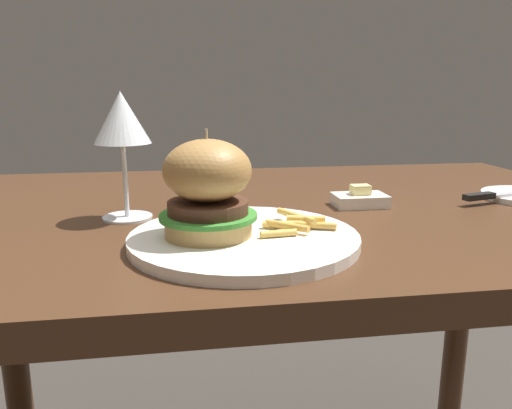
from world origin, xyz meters
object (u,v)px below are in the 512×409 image
at_px(table_knife, 507,194).
at_px(butter_dish, 360,199).
at_px(burger_sandwich, 208,188).
at_px(wine_glass, 122,122).
at_px(main_plate, 244,239).

bearing_deg(table_knife, butter_dish, 178.35).
relative_size(burger_sandwich, butter_dish, 1.52).
bearing_deg(wine_glass, butter_dish, 3.56).
bearing_deg(main_plate, wine_glass, 136.25).
bearing_deg(butter_dish, main_plate, -141.25).
bearing_deg(table_knife, burger_sandwich, -162.37).
xyz_separation_m(table_knife, butter_dish, (-0.26, 0.01, -0.00)).
bearing_deg(wine_glass, burger_sandwich, -53.15).
distance_m(main_plate, table_knife, 0.51).
relative_size(main_plate, table_knife, 1.27).
height_order(main_plate, wine_glass, wine_glass).
distance_m(wine_glass, table_knife, 0.66).
bearing_deg(burger_sandwich, wine_glass, 126.85).
height_order(table_knife, butter_dish, butter_dish).
xyz_separation_m(burger_sandwich, butter_dish, (0.26, 0.18, -0.06)).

